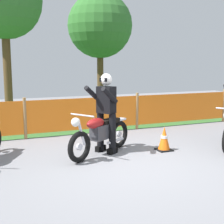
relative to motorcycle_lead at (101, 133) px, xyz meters
name	(u,v)px	position (x,y,z in m)	size (l,w,h in m)	color
ground	(130,165)	(0.30, -0.82, -0.46)	(24.00, 24.00, 0.02)	gray
grass_verge	(57,114)	(0.30, 5.45, -0.45)	(24.00, 6.88, 0.01)	#386B2D
barrier_fence	(85,114)	(0.30, 2.01, 0.09)	(9.49, 0.08, 1.05)	#997547
tree_leftmost	(4,2)	(-1.35, 5.62, 3.47)	(2.56, 2.56, 5.23)	brown
tree_near_left	(100,26)	(2.70, 7.29, 3.00)	(2.80, 2.80, 4.87)	brown
motorcycle_lead	(101,133)	(0.00, 0.00, 0.00)	(1.73, 1.13, 0.93)	black
rider_lead	(106,110)	(0.16, 0.10, 0.47)	(0.72, 0.71, 1.69)	black
traffic_cone	(164,139)	(1.40, -0.24, -0.19)	(0.32, 0.32, 0.53)	black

